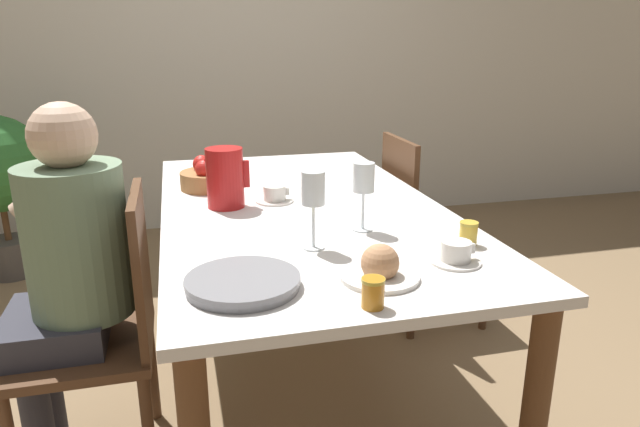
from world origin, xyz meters
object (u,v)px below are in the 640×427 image
(chair_person_side, at_px, (106,328))
(red_pitcher, at_px, (225,178))
(bread_plate, at_px, (380,268))
(chair_opposite, at_px, (421,226))
(wine_glass_juice, at_px, (313,193))
(teacup_across, at_px, (275,195))
(fruit_bowl, at_px, (209,177))
(wine_glass_water, at_px, (364,180))
(person_seated, at_px, (68,263))
(teacup_near_person, at_px, (456,254))
(jam_jar_amber, at_px, (373,291))
(jam_jar_red, at_px, (468,232))
(serving_tray, at_px, (243,283))

(chair_person_side, bearing_deg, red_pitcher, -55.11)
(chair_person_side, height_order, bread_plate, chair_person_side)
(chair_opposite, xyz_separation_m, wine_glass_juice, (-0.74, -0.87, 0.44))
(teacup_across, relative_size, fruit_bowl, 0.61)
(chair_person_side, height_order, wine_glass_water, wine_glass_water)
(person_seated, height_order, red_pitcher, person_seated)
(wine_glass_water, bearing_deg, person_seated, 172.75)
(chair_person_side, height_order, fruit_bowl, chair_person_side)
(chair_opposite, xyz_separation_m, teacup_near_person, (-0.39, -1.07, 0.30))
(teacup_across, xyz_separation_m, jam_jar_amber, (0.06, -0.90, 0.01))
(chair_opposite, xyz_separation_m, red_pitcher, (-0.94, -0.39, 0.39))
(jam_jar_red, bearing_deg, red_pitcher, 138.55)
(wine_glass_water, height_order, serving_tray, wine_glass_water)
(teacup_near_person, relative_size, jam_jar_red, 1.98)
(teacup_near_person, bearing_deg, teacup_across, 117.56)
(chair_person_side, distance_m, fruit_bowl, 0.75)
(jam_jar_red, height_order, fruit_bowl, fruit_bowl)
(chair_opposite, xyz_separation_m, teacup_across, (-0.76, -0.37, 0.30))
(teacup_near_person, distance_m, jam_jar_red, 0.15)
(serving_tray, distance_m, bread_plate, 0.34)
(red_pitcher, xyz_separation_m, serving_tray, (-0.03, -0.71, -0.09))
(person_seated, height_order, jam_jar_amber, person_seated)
(teacup_across, bearing_deg, person_seated, -158.09)
(bread_plate, height_order, jam_jar_amber, bread_plate)
(wine_glass_water, height_order, teacup_across, wine_glass_water)
(person_seated, bearing_deg, teacup_across, -68.09)
(teacup_across, height_order, bread_plate, bread_plate)
(wine_glass_water, bearing_deg, red_pitcher, 136.88)
(wine_glass_juice, bearing_deg, chair_opposite, 49.72)
(red_pitcher, bearing_deg, wine_glass_water, -43.12)
(wine_glass_juice, height_order, bread_plate, wine_glass_juice)
(wine_glass_water, distance_m, bread_plate, 0.40)
(person_seated, relative_size, wine_glass_water, 5.39)
(teacup_across, relative_size, serving_tray, 0.50)
(serving_tray, relative_size, bread_plate, 1.39)
(person_seated, distance_m, teacup_near_person, 1.14)
(serving_tray, bearing_deg, teacup_near_person, 2.33)
(wine_glass_water, height_order, jam_jar_amber, wine_glass_water)
(jam_jar_red, relative_size, fruit_bowl, 0.31)
(fruit_bowl, bearing_deg, person_seated, -130.93)
(wine_glass_juice, relative_size, teacup_across, 1.63)
(teacup_near_person, height_order, jam_jar_amber, jam_jar_amber)
(chair_opposite, relative_size, jam_jar_amber, 12.80)
(serving_tray, height_order, jam_jar_amber, jam_jar_amber)
(chair_person_side, xyz_separation_m, serving_tray, (0.38, -0.42, 0.29))
(chair_person_side, relative_size, bread_plate, 4.48)
(bread_plate, relative_size, jam_jar_amber, 2.86)
(bread_plate, relative_size, fruit_bowl, 0.88)
(chair_person_side, height_order, teacup_across, chair_person_side)
(red_pitcher, distance_m, teacup_across, 0.20)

